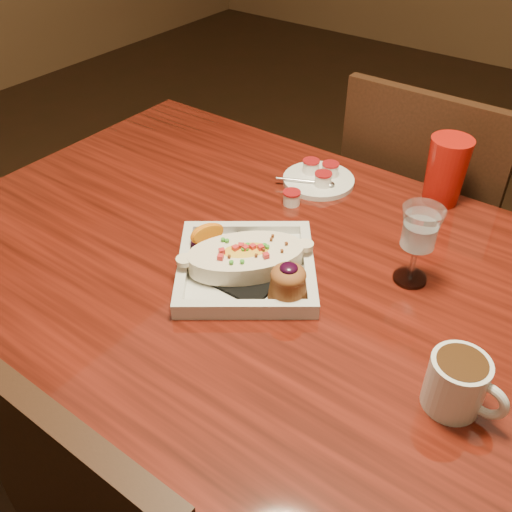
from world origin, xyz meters
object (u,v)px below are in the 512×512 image
Objects in this scene: chair_far at (421,228)px; plate at (250,264)px; saucer at (318,178)px; red_tumbler at (446,171)px; table at (298,319)px; coffee_mug at (458,383)px; goblet at (420,232)px.

plate is (-0.08, -0.67, 0.27)m from chair_far.
saucer is 0.27m from red_tumbler.
coffee_mug reaches higher than table.
table is 9.94× the size of goblet.
saucer is at bearing 143.22° from coffee_mug.
red_tumbler is (0.18, 0.44, 0.04)m from plate.
table is 0.36m from saucer.
saucer is (-0.47, 0.41, -0.03)m from coffee_mug.
saucer is (-0.15, -0.32, 0.25)m from chair_far.
coffee_mug is 0.28m from goblet.
red_tumbler is at bearing 20.00° from saucer.
chair_far is 0.44m from saucer.
table is 0.16m from plate.
table is 10.30× the size of red_tumbler.
chair_far reaches higher than saucer.
red_tumbler is (-0.22, 0.50, 0.03)m from coffee_mug.
coffee_mug reaches higher than plate.
table is 12.92× the size of coffee_mug.
plate reaches higher than table.
plate is at bearing -145.41° from goblet.
coffee_mug reaches higher than saucer.
plate is 0.40m from coffee_mug.
goblet is (-0.16, 0.22, 0.06)m from coffee_mug.
table is 0.65m from chair_far.
chair_far is (-0.00, 0.63, -0.15)m from table.
plate is 2.94× the size of coffee_mug.
plate is 2.26× the size of goblet.
goblet is at bearing 130.89° from coffee_mug.
goblet is 0.29m from red_tumbler.
coffee_mug is at bearing -53.05° from goblet.
coffee_mug is (0.32, -0.73, 0.29)m from chair_far.
table is 0.36m from coffee_mug.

